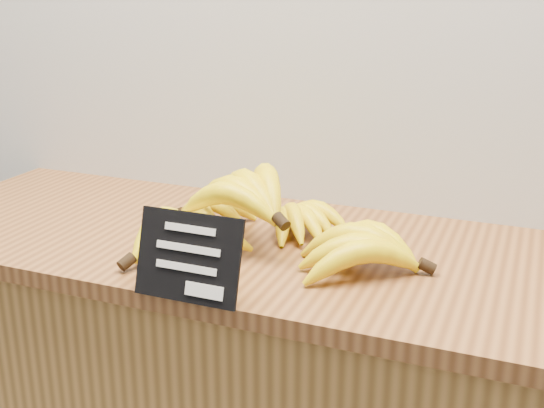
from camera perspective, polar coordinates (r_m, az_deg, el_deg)
The scene contains 3 objects.
counter_top at distance 1.24m, azimuth 0.87°, elevation -3.93°, with size 1.52×0.54×0.03m, color brown.
chalkboard_sign at distance 1.01m, azimuth -7.03°, elevation -4.45°, with size 0.17×0.01×0.13m, color black.
banana_pile at distance 1.20m, azimuth -1.49°, elevation -1.53°, with size 0.56×0.37×0.13m.
Camera 1 is at (0.45, 1.68, 1.39)m, focal length 45.00 mm.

